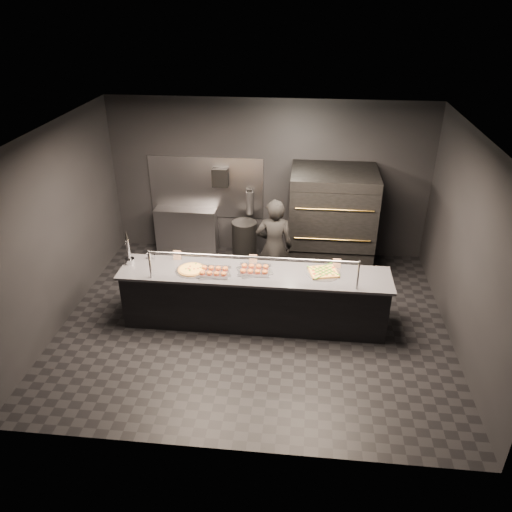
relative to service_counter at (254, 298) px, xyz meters
name	(u,v)px	position (x,y,z in m)	size (l,w,h in m)	color
room	(253,236)	(-0.02, 0.05, 1.03)	(6.04, 6.00, 3.00)	black
service_counter	(254,298)	(0.00, 0.00, 0.00)	(4.10, 0.78, 1.37)	black
pizza_oven	(331,221)	(1.20, 1.90, 0.50)	(1.50, 1.23, 1.91)	black
prep_shelf	(187,230)	(-1.60, 2.32, -0.01)	(1.20, 0.35, 0.90)	#99999E
towel_dispenser	(220,177)	(-0.90, 2.39, 1.09)	(0.30, 0.20, 0.35)	black
fire_extinguisher	(250,202)	(-0.35, 2.40, 0.60)	(0.14, 0.14, 0.51)	#B2B2B7
beer_tap	(129,254)	(-1.95, 0.08, 0.62)	(0.15, 0.21, 0.56)	silver
round_pizza	(192,270)	(-0.95, -0.04, 0.47)	(0.48, 0.48, 0.03)	silver
slider_tray_a	(214,271)	(-0.60, -0.08, 0.48)	(0.55, 0.47, 0.07)	silver
slider_tray_b	(255,270)	(0.00, 0.03, 0.49)	(0.57, 0.50, 0.08)	silver
square_pizza	(323,272)	(1.03, 0.09, 0.47)	(0.52, 0.52, 0.05)	silver
condiment_jar	(151,256)	(-1.67, 0.26, 0.50)	(0.14, 0.06, 0.10)	silver
tent_cards	(255,259)	(-0.02, 0.28, 0.53)	(2.60, 0.04, 0.15)	white
trash_bin	(244,241)	(-0.42, 2.06, -0.07)	(0.48, 0.48, 0.79)	black
worker	(274,247)	(0.23, 0.98, 0.39)	(0.62, 0.41, 1.71)	black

